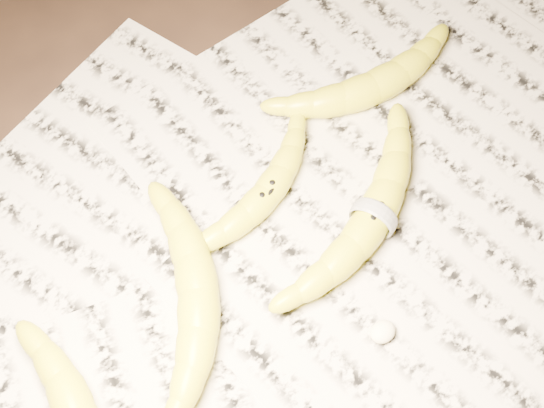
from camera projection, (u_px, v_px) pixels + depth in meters
ground at (289, 254)px, 0.77m from camera, size 3.00×3.00×0.00m
newspaper_patch at (320, 262)px, 0.77m from camera, size 0.90×0.70×0.01m
banana_left_b at (198, 294)px, 0.72m from camera, size 0.17×0.22×0.04m
banana_center at (265, 193)px, 0.78m from camera, size 0.19×0.10×0.03m
banana_taped at (374, 217)px, 0.76m from camera, size 0.25×0.14×0.04m
banana_upper_a at (372, 86)px, 0.84m from camera, size 0.21×0.10×0.04m
measuring_tape at (374, 217)px, 0.76m from camera, size 0.02×0.05×0.05m
flesh_chunk_c at (383, 330)px, 0.72m from camera, size 0.03×0.02×0.02m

